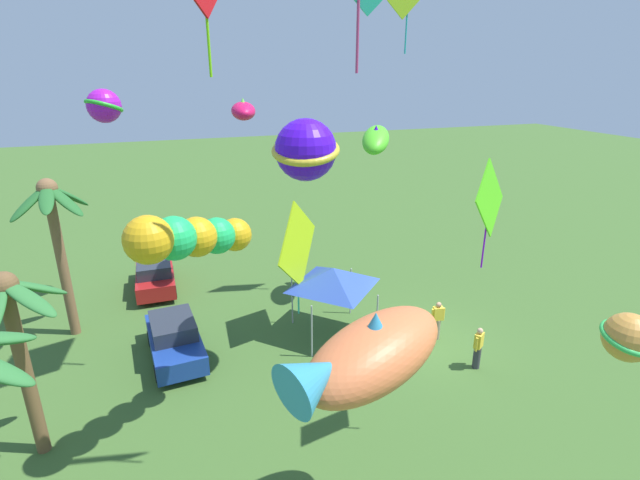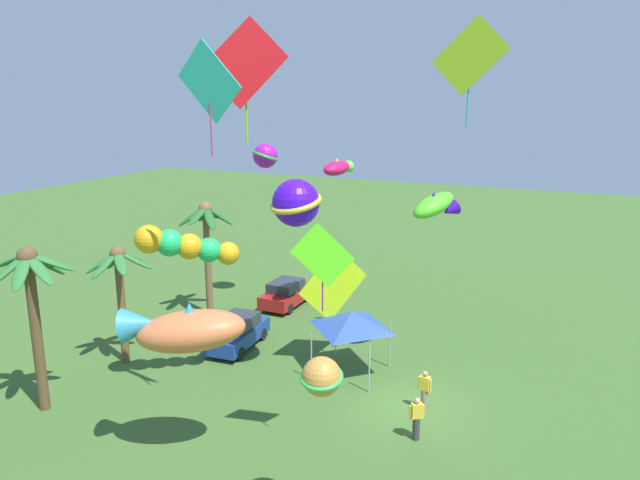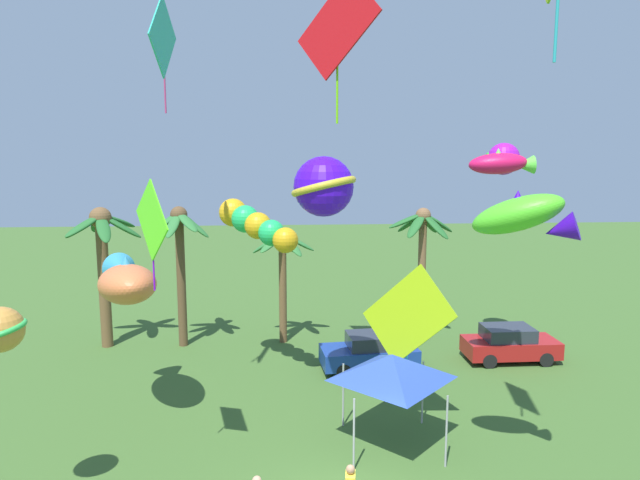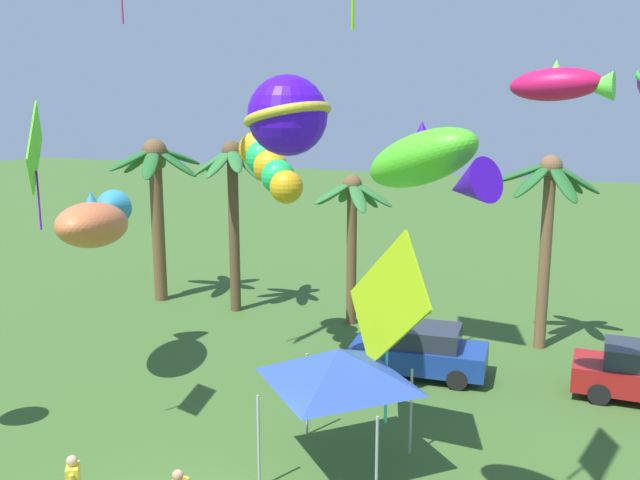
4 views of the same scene
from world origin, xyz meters
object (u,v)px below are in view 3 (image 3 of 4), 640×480
object	(u,v)px
kite_fish_3	(502,163)
kite_tube_6	(255,224)
kite_fish_1	(126,281)
kite_fish_10	(523,216)
parked_car_1	(510,344)
kite_diamond_7	(337,29)
palm_tree_1	(282,258)
kite_ball_11	(0,330)
kite_diamond_8	(163,38)
kite_ball_0	(324,187)
kite_diamond_2	(408,317)
palm_tree_2	(422,242)
palm_tree_3	(102,246)
kite_ball_5	(504,159)
parked_car_0	(370,352)
festival_tent	(392,367)
palm_tree_0	(180,243)
kite_diamond_4	(152,221)

from	to	relation	value
kite_fish_3	kite_tube_6	distance (m)	9.06
kite_fish_1	kite_fish_10	size ratio (longest dim) A/B	1.60
parked_car_1	kite_fish_3	xyz separation A→B (m)	(-2.44, -4.20, 7.68)
kite_fish_3	kite_diamond_7	size ratio (longest dim) A/B	0.44
palm_tree_1	kite_ball_11	bearing A→B (deg)	-116.50
kite_fish_3	kite_diamond_8	world-z (taller)	kite_diamond_8
kite_ball_0	kite_diamond_2	bearing A→B (deg)	-9.83
palm_tree_2	palm_tree_3	distance (m)	14.69
palm_tree_3	kite_fish_10	size ratio (longest dim) A/B	2.41
kite_fish_1	kite_ball_5	size ratio (longest dim) A/B	2.06
kite_fish_3	kite_tube_6	bearing A→B (deg)	160.56
parked_car_1	kite_ball_5	distance (m)	7.91
parked_car_0	parked_car_1	world-z (taller)	same
palm_tree_2	kite_diamond_2	world-z (taller)	palm_tree_2
kite_fish_1	kite_fish_10	xyz separation A→B (m)	(10.76, -5.19, 2.56)
kite_ball_5	palm_tree_3	bearing A→B (deg)	173.36
festival_tent	kite_fish_1	size ratio (longest dim) A/B	0.67
parked_car_0	festival_tent	xyz separation A→B (m)	(-0.34, -6.04, 1.72)
palm_tree_0	kite_diamond_2	world-z (taller)	palm_tree_0
parked_car_1	kite_ball_11	bearing A→B (deg)	-149.11
parked_car_0	kite_ball_0	distance (m)	8.54
kite_fish_10	kite_tube_6	bearing A→B (deg)	129.63
kite_fish_3	palm_tree_1	bearing A→B (deg)	134.41
kite_ball_5	kite_diamond_8	bearing A→B (deg)	-156.64
kite_fish_1	kite_diamond_8	bearing A→B (deg)	-10.77
palm_tree_0	palm_tree_1	size ratio (longest dim) A/B	1.20
palm_tree_3	kite_diamond_7	bearing A→B (deg)	-28.93
kite_fish_3	kite_diamond_7	world-z (taller)	kite_diamond_7
kite_tube_6	kite_ball_11	xyz separation A→B (m)	(-5.34, -8.32, -1.38)
parked_car_0	kite_diamond_2	distance (m)	5.65
kite_fish_10	kite_fish_3	bearing A→B (deg)	73.53
palm_tree_3	kite_fish_3	bearing A→B (deg)	-25.61
kite_diamond_2	kite_diamond_4	distance (m)	8.41
palm_tree_1	kite_diamond_4	world-z (taller)	kite_diamond_4
kite_diamond_2	festival_tent	bearing A→B (deg)	-121.24
kite_fish_1	kite_tube_6	distance (m)	5.20
palm_tree_3	kite_ball_11	distance (m)	12.87
parked_car_0	kite_ball_5	bearing A→B (deg)	15.83
kite_fish_1	kite_ball_11	bearing A→B (deg)	-103.68
parked_car_1	kite_ball_0	distance (m)	11.98
palm_tree_3	festival_tent	world-z (taller)	palm_tree_3
kite_fish_3	kite_diamond_4	xyz separation A→B (m)	(-10.48, -4.00, -1.39)
kite_fish_3	palm_tree_0	bearing A→B (deg)	148.75
palm_tree_0	palm_tree_1	bearing A→B (deg)	2.37
kite_fish_1	kite_fish_3	xyz separation A→B (m)	(12.29, 0.02, 3.76)
kite_fish_3	kite_diamond_8	size ratio (longest dim) A/B	0.63
kite_fish_3	kite_diamond_4	bearing A→B (deg)	-159.12
kite_diamond_7	kite_fish_3	bearing A→B (deg)	-18.74
palm_tree_1	kite_fish_3	distance (m)	11.23
palm_tree_3	kite_diamond_7	distance (m)	14.17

